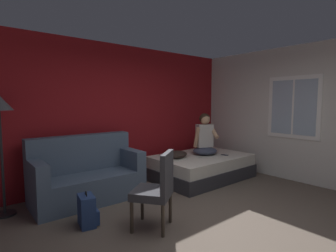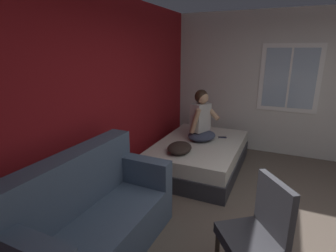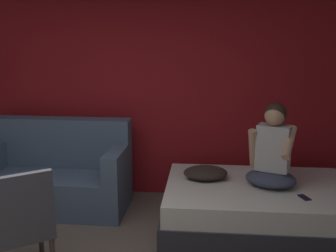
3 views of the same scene
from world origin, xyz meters
name	(u,v)px [view 1 (image 1 of 3)]	position (x,y,z in m)	size (l,w,h in m)	color
ground_plane	(212,232)	(0.00, 0.00, 0.00)	(40.00, 40.00, 0.00)	brown
wall_back_accent	(110,114)	(0.00, 2.63, 1.35)	(10.77, 0.16, 2.70)	maroon
wall_side_with_window	(316,115)	(2.96, 0.01, 1.35)	(0.19, 6.51, 2.70)	silver
bed	(201,167)	(1.59, 1.67, 0.24)	(2.00, 1.36, 0.48)	#2D2D33
couch	(87,176)	(-0.74, 2.03, 0.39)	(1.71, 0.84, 1.04)	#47566B
side_chair	(157,187)	(-0.45, 0.52, 0.53)	(0.64, 0.64, 0.98)	#382D23
person_seated	(205,138)	(1.71, 1.69, 0.84)	(0.65, 0.60, 0.88)	#383D51
backpack	(87,211)	(-1.10, 1.15, 0.19)	(0.28, 0.33, 0.46)	navy
throw_pillow	(176,154)	(1.03, 1.82, 0.55)	(0.48, 0.36, 0.14)	#2D231E
cell_phone	(225,155)	(1.98, 1.37, 0.48)	(0.07, 0.14, 0.01)	black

